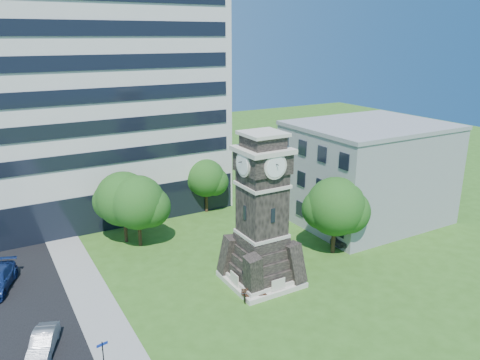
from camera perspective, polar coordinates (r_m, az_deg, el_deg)
ground at (r=35.83m, az=0.14°, el=-14.75°), size 160.00×160.00×0.00m
sidewalk at (r=37.04m, az=-17.26°, el=-14.40°), size 3.00×70.00×0.06m
clock_tower at (r=36.34m, az=2.67°, el=-4.93°), size 5.40×5.40×12.22m
office_tall at (r=53.74m, az=-17.18°, el=11.40°), size 26.20×15.11×28.60m
office_low at (r=51.04m, az=15.24°, el=0.94°), size 15.20×12.20×10.40m
car_street_mid at (r=33.29m, az=-22.87°, el=-17.76°), size 2.58×3.99×1.24m
car_east_lot at (r=46.09m, az=13.38°, el=-6.72°), size 5.03×3.42×1.28m
park_bench at (r=36.01m, az=1.69°, el=-13.68°), size 1.76×0.47×0.91m
street_sign at (r=29.06m, az=-16.31°, el=-20.04°), size 0.65×0.07×2.71m
tree_nw at (r=45.13m, az=-13.94°, el=-2.44°), size 5.68×5.16×6.94m
tree_nc at (r=44.00m, az=-12.27°, el=-2.88°), size 5.53×5.03×6.84m
tree_ne at (r=51.71m, az=-4.12°, el=0.09°), size 4.60×4.18×6.04m
tree_east at (r=42.44m, az=11.62°, el=-3.39°), size 5.80×5.27×7.11m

